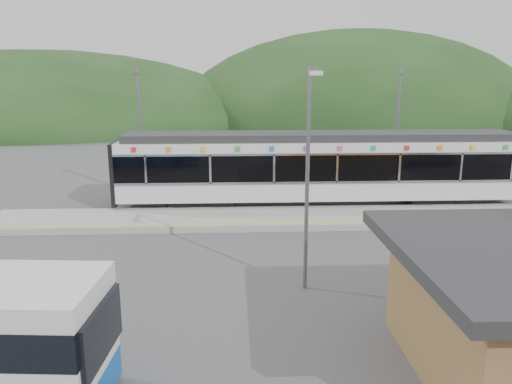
{
  "coord_description": "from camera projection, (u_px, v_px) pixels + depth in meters",
  "views": [
    {
      "loc": [
        -2.05,
        -18.53,
        6.46
      ],
      "look_at": [
        -1.13,
        1.0,
        1.93
      ],
      "focal_mm": 35.0,
      "sensor_mm": 36.0,
      "label": 1
    }
  ],
  "objects": [
    {
      "name": "yellow_line",
      "position": [
        281.0,
        223.0,
        21.47
      ],
      "size": [
        26.0,
        0.1,
        0.01
      ],
      "primitive_type": "cube",
      "color": "yellow",
      "rests_on": "platform"
    },
    {
      "name": "catenary_mast_west",
      "position": [
        140.0,
        130.0,
        26.77
      ],
      "size": [
        0.18,
        1.8,
        7.0
      ],
      "color": "slate",
      "rests_on": "ground"
    },
    {
      "name": "train",
      "position": [
        321.0,
        166.0,
        25.07
      ],
      "size": [
        20.44,
        3.01,
        3.74
      ],
      "color": "black",
      "rests_on": "ground"
    },
    {
      "name": "hills",
      "position": [
        397.0,
        209.0,
        25.02
      ],
      "size": [
        146.0,
        149.0,
        26.0
      ],
      "color": "#1E3D19",
      "rests_on": "ground"
    },
    {
      "name": "catenary_mast_east",
      "position": [
        397.0,
        129.0,
        27.42
      ],
      "size": [
        0.18,
        1.8,
        7.0
      ],
      "color": "slate",
      "rests_on": "ground"
    },
    {
      "name": "platform",
      "position": [
        278.0,
        218.0,
        22.77
      ],
      "size": [
        26.0,
        3.2,
        0.3
      ],
      "primitive_type": "cube",
      "color": "#9E9E99",
      "rests_on": "ground"
    },
    {
      "name": "lamp_post",
      "position": [
        308.0,
        162.0,
        14.6
      ],
      "size": [
        0.35,
        1.17,
        6.76
      ],
      "rotation": [
        0.0,
        0.0,
        0.01
      ],
      "color": "slate",
      "rests_on": "ground"
    },
    {
      "name": "ground",
      "position": [
        286.0,
        245.0,
        19.59
      ],
      "size": [
        120.0,
        120.0,
        0.0
      ],
      "primitive_type": "plane",
      "color": "#4C4C4F",
      "rests_on": "ground"
    }
  ]
}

